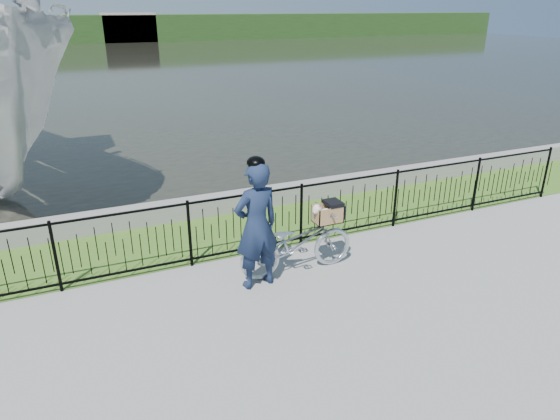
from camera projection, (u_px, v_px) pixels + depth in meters
name	position (u px, v px, depth m)	size (l,w,h in m)	color
ground	(287.00, 301.00, 7.27)	(120.00, 120.00, 0.00)	gray
grass_strip	(231.00, 232.00, 9.48)	(60.00, 2.00, 0.01)	#426921
water	(95.00, 66.00, 35.26)	(120.00, 120.00, 0.00)	black
quay_wall	(215.00, 204.00, 10.25)	(60.00, 0.30, 0.40)	gray
fence	(248.00, 224.00, 8.41)	(14.00, 0.06, 1.15)	black
far_treeline	(74.00, 29.00, 57.59)	(120.00, 6.00, 3.00)	#24451A
far_building_right	(129.00, 28.00, 58.49)	(6.00, 3.00, 3.20)	#A79986
bicycle_rig	(298.00, 242.00, 7.89)	(1.92, 0.67, 1.13)	silver
cyclist	(257.00, 225.00, 7.32)	(0.78, 0.57, 2.03)	#16223D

